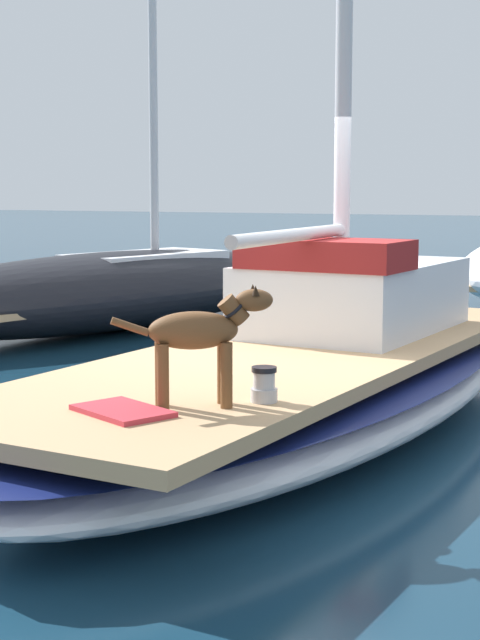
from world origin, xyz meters
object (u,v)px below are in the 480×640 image
Objects in this scene: dog_brown at (201,334)px; deck_towel at (123,411)px; deck_winch at (264,385)px; moored_boat_port_side at (114,287)px; sailboat_main at (293,389)px.

dog_brown is 0.62m from deck_towel.
deck_winch is 0.38× the size of deck_towel.
moored_boat_port_side reaches higher than dog_brown.
deck_towel is 0.07× the size of moored_boat_port_side.
moored_boat_port_side is (-4.33, 4.32, 0.23)m from sailboat_main.
deck_winch is (0.56, -1.88, 0.42)m from sailboat_main.
deck_winch is 0.03× the size of moored_boat_port_side.
moored_boat_port_side reaches higher than deck_winch.
sailboat_main is 35.34× the size of deck_winch.
deck_winch is at bearing 45.70° from deck_towel.
moored_boat_port_side reaches higher than deck_towel.
moored_boat_port_side is at bearing 128.31° from deck_winch.
deck_towel is (-0.60, -0.61, -0.08)m from deck_winch.
sailboat_main is at bearing -44.91° from moored_boat_port_side.
dog_brown is 3.92× the size of deck_winch.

